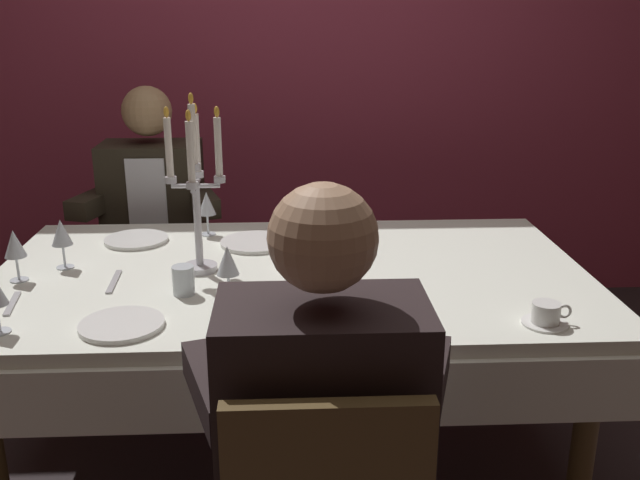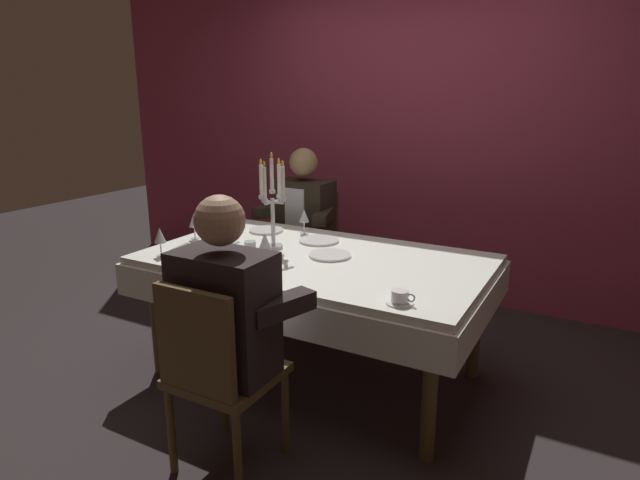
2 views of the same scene
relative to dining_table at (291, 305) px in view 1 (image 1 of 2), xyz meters
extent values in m
plane|color=#2F2729|center=(0.00, 0.00, -0.62)|extent=(12.00, 12.00, 0.00)
cube|color=#9D364E|center=(0.00, 1.66, 0.73)|extent=(6.00, 0.12, 2.70)
cube|color=white|center=(0.00, 0.00, 0.10)|extent=(1.90, 1.10, 0.04)
cube|color=white|center=(0.00, 0.00, -0.01)|extent=(1.94, 1.14, 0.18)
cylinder|color=brown|center=(0.83, -0.43, -0.27)|extent=(0.07, 0.07, 0.70)
cylinder|color=brown|center=(-0.83, 0.43, -0.27)|extent=(0.07, 0.07, 0.70)
cylinder|color=brown|center=(0.83, 0.43, -0.27)|extent=(0.07, 0.07, 0.70)
cylinder|color=silver|center=(-0.29, 0.02, 0.13)|extent=(0.11, 0.11, 0.02)
cylinder|color=silver|center=(-0.29, 0.02, 0.28)|extent=(0.02, 0.02, 0.28)
cylinder|color=silver|center=(-0.29, 0.02, 0.46)|extent=(0.04, 0.04, 0.02)
cylinder|color=white|center=(-0.29, 0.02, 0.56)|extent=(0.02, 0.02, 0.18)
ellipsoid|color=yellow|center=(-0.29, 0.02, 0.67)|extent=(0.02, 0.02, 0.03)
cylinder|color=silver|center=(-0.25, 0.02, 0.40)|extent=(0.07, 0.01, 0.01)
cylinder|color=silver|center=(-0.22, 0.02, 0.42)|extent=(0.04, 0.04, 0.02)
cylinder|color=white|center=(-0.22, 0.02, 0.52)|extent=(0.02, 0.02, 0.18)
ellipsoid|color=yellow|center=(-0.22, 0.02, 0.63)|extent=(0.02, 0.02, 0.03)
cylinder|color=silver|center=(-0.29, 0.05, 0.40)|extent=(0.01, 0.07, 0.01)
cylinder|color=silver|center=(-0.29, 0.09, 0.42)|extent=(0.04, 0.04, 0.02)
cylinder|color=white|center=(-0.29, 0.09, 0.52)|extent=(0.02, 0.02, 0.18)
ellipsoid|color=yellow|center=(-0.29, 0.09, 0.63)|extent=(0.02, 0.02, 0.03)
cylinder|color=silver|center=(-0.33, 0.02, 0.40)|extent=(0.07, 0.01, 0.01)
cylinder|color=silver|center=(-0.37, 0.02, 0.42)|extent=(0.04, 0.04, 0.02)
cylinder|color=white|center=(-0.37, 0.02, 0.52)|extent=(0.02, 0.02, 0.18)
ellipsoid|color=yellow|center=(-0.37, 0.02, 0.63)|extent=(0.02, 0.02, 0.03)
cylinder|color=silver|center=(-0.29, -0.02, 0.40)|extent=(0.01, 0.07, 0.01)
cylinder|color=silver|center=(-0.29, -0.06, 0.42)|extent=(0.04, 0.04, 0.02)
cylinder|color=white|center=(-0.29, -0.06, 0.52)|extent=(0.02, 0.02, 0.18)
ellipsoid|color=yellow|center=(-0.29, -0.06, 0.63)|extent=(0.02, 0.02, 0.03)
cylinder|color=white|center=(0.08, 0.03, 0.13)|extent=(0.24, 0.24, 0.01)
cylinder|color=white|center=(-0.56, 0.33, 0.13)|extent=(0.23, 0.23, 0.01)
cylinder|color=white|center=(-0.13, 0.28, 0.13)|extent=(0.25, 0.25, 0.01)
cylinder|color=white|center=(-0.45, -0.40, 0.13)|extent=(0.22, 0.22, 0.01)
cylinder|color=silver|center=(-0.18, -0.23, 0.12)|extent=(0.06, 0.06, 0.00)
cylinder|color=silver|center=(-0.18, -0.23, 0.16)|extent=(0.01, 0.01, 0.07)
cone|color=silver|center=(-0.18, -0.23, 0.24)|extent=(0.07, 0.07, 0.08)
cylinder|color=#E0D172|center=(-0.18, -0.23, 0.22)|extent=(0.04, 0.04, 0.03)
cylinder|color=silver|center=(-0.30, 0.40, 0.12)|extent=(0.06, 0.06, 0.00)
cylinder|color=silver|center=(-0.30, 0.40, 0.16)|extent=(0.01, 0.01, 0.07)
cone|color=silver|center=(-0.30, 0.40, 0.24)|extent=(0.07, 0.07, 0.08)
cylinder|color=maroon|center=(-0.30, 0.40, 0.22)|extent=(0.04, 0.04, 0.03)
cylinder|color=silver|center=(-0.76, -0.42, 0.12)|extent=(0.06, 0.06, 0.00)
cylinder|color=silver|center=(-0.84, -0.05, 0.12)|extent=(0.06, 0.06, 0.00)
cylinder|color=silver|center=(-0.84, -0.05, 0.16)|extent=(0.01, 0.01, 0.07)
cone|color=silver|center=(-0.84, -0.05, 0.24)|extent=(0.07, 0.07, 0.08)
cylinder|color=#E0D172|center=(-0.84, -0.05, 0.22)|extent=(0.04, 0.04, 0.03)
cylinder|color=silver|center=(-0.73, 0.06, 0.12)|extent=(0.06, 0.06, 0.00)
cylinder|color=silver|center=(-0.73, 0.06, 0.16)|extent=(0.01, 0.01, 0.07)
cone|color=silver|center=(-0.73, 0.06, 0.24)|extent=(0.07, 0.07, 0.08)
cylinder|color=#E0D172|center=(-0.73, 0.06, 0.22)|extent=(0.04, 0.04, 0.03)
cylinder|color=silver|center=(-0.32, -0.18, 0.16)|extent=(0.07, 0.07, 0.09)
cylinder|color=white|center=(0.67, -0.44, 0.12)|extent=(0.12, 0.12, 0.01)
cylinder|color=white|center=(0.67, -0.44, 0.15)|extent=(0.08, 0.08, 0.05)
torus|color=white|center=(0.72, -0.44, 0.15)|extent=(0.04, 0.01, 0.04)
cube|color=#B7B7BC|center=(-0.54, -0.08, 0.12)|extent=(0.03, 0.19, 0.01)
cube|color=#B7B7BC|center=(-0.80, -0.24, 0.12)|extent=(0.04, 0.17, 0.01)
cube|color=#B7B7BC|center=(-0.03, -0.31, 0.12)|extent=(0.07, 0.17, 0.01)
cylinder|color=brown|center=(-0.77, 0.70, -0.41)|extent=(0.04, 0.04, 0.42)
cylinder|color=brown|center=(-0.41, 0.70, -0.41)|extent=(0.04, 0.04, 0.42)
cylinder|color=brown|center=(-0.77, 1.06, -0.41)|extent=(0.04, 0.04, 0.42)
cylinder|color=brown|center=(-0.41, 1.06, -0.41)|extent=(0.04, 0.04, 0.42)
cube|color=brown|center=(-0.59, 0.88, -0.18)|extent=(0.42, 0.42, 0.04)
cube|color=brown|center=(-0.59, 1.07, 0.06)|extent=(0.38, 0.04, 0.44)
cube|color=#2C261B|center=(-0.59, 0.88, 0.11)|extent=(0.42, 0.26, 0.54)
cube|color=white|center=(-0.59, 0.75, 0.14)|extent=(0.16, 0.01, 0.40)
sphere|color=tan|center=(-0.59, 0.88, 0.51)|extent=(0.21, 0.21, 0.21)
cube|color=#2C261B|center=(-0.81, 0.78, 0.15)|extent=(0.19, 0.34, 0.08)
cube|color=#2C261B|center=(-0.37, 0.78, 0.15)|extent=(0.19, 0.34, 0.08)
cube|color=black|center=(0.06, -0.88, 0.11)|extent=(0.42, 0.26, 0.54)
cube|color=white|center=(0.06, -0.75, 0.14)|extent=(0.16, 0.01, 0.40)
sphere|color=tan|center=(0.06, -0.88, 0.51)|extent=(0.21, 0.21, 0.21)
cube|color=black|center=(0.28, -0.78, 0.15)|extent=(0.19, 0.34, 0.08)
cube|color=black|center=(-0.16, -0.78, 0.15)|extent=(0.19, 0.34, 0.08)
camera|label=1|loc=(-0.01, -2.12, 0.92)|focal=39.56mm
camera|label=2|loc=(1.43, -2.53, 1.01)|focal=30.15mm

